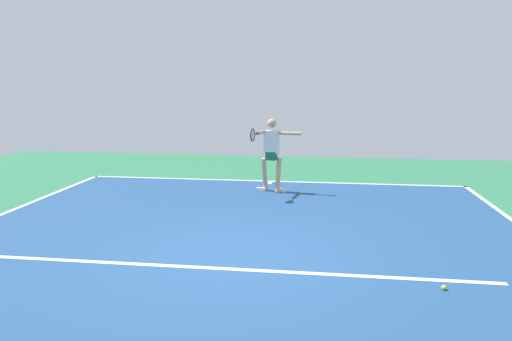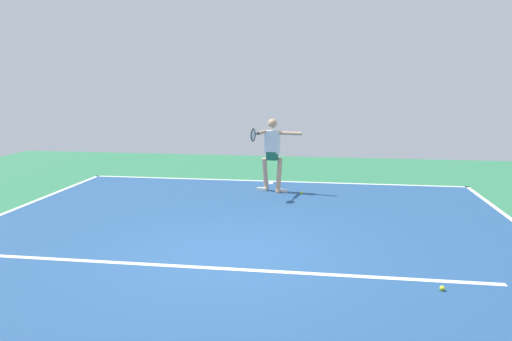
{
  "view_description": "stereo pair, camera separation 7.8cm",
  "coord_description": "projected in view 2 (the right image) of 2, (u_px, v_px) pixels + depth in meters",
  "views": [
    {
      "loc": [
        -1.31,
        6.77,
        2.54
      ],
      "look_at": [
        -0.07,
        -2.18,
        0.9
      ],
      "focal_mm": 33.42,
      "sensor_mm": 36.0,
      "label": 1
    },
    {
      "loc": [
        -1.39,
        6.76,
        2.54
      ],
      "look_at": [
        -0.07,
        -2.18,
        0.9
      ],
      "focal_mm": 33.42,
      "sensor_mm": 36.0,
      "label": 2
    }
  ],
  "objects": [
    {
      "name": "tennis_ball_by_baseline",
      "position": [
        442.0,
        288.0,
        5.94
      ],
      "size": [
        0.07,
        0.07,
        0.07
      ],
      "primitive_type": "sphere",
      "color": "yellow",
      "rests_on": "ground_plane"
    },
    {
      "name": "court_surface",
      "position": [
        231.0,
        254.0,
        7.24
      ],
      "size": [
        9.96,
        11.21,
        0.0
      ],
      "primitive_type": "cube",
      "color": "navy",
      "rests_on": "ground_plane"
    },
    {
      "name": "tennis_player",
      "position": [
        272.0,
        150.0,
        11.24
      ],
      "size": [
        1.08,
        1.17,
        1.76
      ],
      "rotation": [
        0.0,
        0.0,
        -0.18
      ],
      "color": "tan",
      "rests_on": "ground_plane"
    },
    {
      "name": "ground_plane",
      "position": [
        231.0,
        254.0,
        7.24
      ],
      "size": [
        20.08,
        20.08,
        0.0
      ],
      "primitive_type": "plane",
      "color": "#2D754C"
    },
    {
      "name": "tennis_ball_far_corner",
      "position": [
        302.0,
        193.0,
        11.17
      ],
      "size": [
        0.07,
        0.07,
        0.07
      ],
      "primitive_type": "sphere",
      "color": "#CCE033",
      "rests_on": "ground_plane"
    },
    {
      "name": "court_line_service",
      "position": [
        222.0,
        269.0,
        6.65
      ],
      "size": [
        7.47,
        0.1,
        0.01
      ],
      "primitive_type": "cube",
      "color": "white",
      "rests_on": "ground_plane"
    },
    {
      "name": "court_line_baseline_near",
      "position": [
        272.0,
        181.0,
        12.64
      ],
      "size": [
        9.96,
        0.1,
        0.01
      ],
      "primitive_type": "cube",
      "color": "white",
      "rests_on": "ground_plane"
    },
    {
      "name": "court_line_centre_mark",
      "position": [
        271.0,
        183.0,
        12.45
      ],
      "size": [
        0.1,
        0.3,
        0.01
      ],
      "primitive_type": "cube",
      "color": "white",
      "rests_on": "ground_plane"
    }
  ]
}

